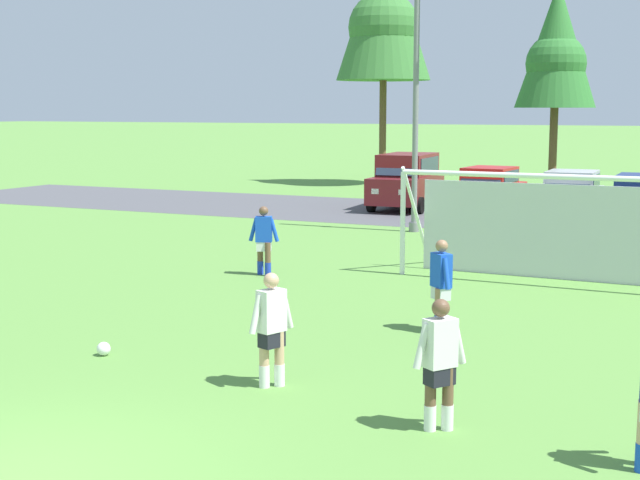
# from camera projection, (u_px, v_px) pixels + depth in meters

# --- Properties ---
(ground_plane) EXTENTS (400.00, 400.00, 0.00)m
(ground_plane) POSITION_uv_depth(u_px,v_px,m) (441.00, 265.00, 22.99)
(ground_plane) COLOR #598C3D
(parking_lot_strip) EXTENTS (52.00, 8.40, 0.01)m
(parking_lot_strip) POSITION_uv_depth(u_px,v_px,m) (533.00, 219.00, 32.69)
(parking_lot_strip) COLOR #4C4C51
(parking_lot_strip) RESTS_ON ground
(soccer_ball) EXTENTS (0.22, 0.22, 0.22)m
(soccer_ball) POSITION_uv_depth(u_px,v_px,m) (104.00, 349.00, 14.55)
(soccer_ball) COLOR white
(soccer_ball) RESTS_ON ground
(soccer_goal) EXTENTS (7.46, 2.09, 2.57)m
(soccer_goal) POSITION_uv_depth(u_px,v_px,m) (567.00, 225.00, 20.65)
(soccer_goal) COLOR white
(soccer_goal) RESTS_ON ground
(player_striker_near) EXTENTS (0.54, 0.62, 1.64)m
(player_striker_near) POSITION_uv_depth(u_px,v_px,m) (441.00, 286.00, 16.03)
(player_striker_near) COLOR #936B4C
(player_striker_near) RESTS_ON ground
(player_midfield_center) EXTENTS (0.55, 0.61, 1.64)m
(player_midfield_center) POSITION_uv_depth(u_px,v_px,m) (440.00, 365.00, 11.07)
(player_midfield_center) COLOR brown
(player_midfield_center) RESTS_ON ground
(player_defender_far) EXTENTS (0.42, 0.69, 1.64)m
(player_defender_far) POSITION_uv_depth(u_px,v_px,m) (272.00, 330.00, 12.83)
(player_defender_far) COLOR tan
(player_defender_far) RESTS_ON ground
(player_winger_right) EXTENTS (0.74, 0.37, 1.64)m
(player_winger_right) POSITION_uv_depth(u_px,v_px,m) (264.00, 241.00, 21.49)
(player_winger_right) COLOR brown
(player_winger_right) RESTS_ON ground
(parked_car_slot_far_left) EXTENTS (2.35, 4.71, 2.16)m
(parked_car_slot_far_left) POSITION_uv_depth(u_px,v_px,m) (407.00, 181.00, 35.71)
(parked_car_slot_far_left) COLOR maroon
(parked_car_slot_far_left) RESTS_ON ground
(parked_car_slot_left) EXTENTS (2.23, 4.30, 1.72)m
(parked_car_slot_left) POSITION_uv_depth(u_px,v_px,m) (488.00, 190.00, 34.43)
(parked_car_slot_left) COLOR red
(parked_car_slot_left) RESTS_ON ground
(parked_car_slot_center_left) EXTENTS (2.13, 4.25, 1.72)m
(parked_car_slot_center_left) POSITION_uv_depth(u_px,v_px,m) (571.00, 195.00, 32.38)
(parked_car_slot_center_left) COLOR #B2B2BC
(parked_car_slot_center_left) RESTS_ON ground
(tree_left_edge) EXTENTS (4.81, 4.81, 12.82)m
(tree_left_edge) POSITION_uv_depth(u_px,v_px,m) (384.00, 10.00, 46.04)
(tree_left_edge) COLOR brown
(tree_left_edge) RESTS_ON ground
(tree_mid_left) EXTENTS (3.55, 3.55, 9.48)m
(tree_mid_left) POSITION_uv_depth(u_px,v_px,m) (557.00, 49.00, 40.37)
(tree_mid_left) COLOR brown
(tree_mid_left) RESTS_ON ground
(street_lamp) EXTENTS (2.00, 0.32, 7.66)m
(street_lamp) POSITION_uv_depth(u_px,v_px,m) (421.00, 107.00, 28.60)
(street_lamp) COLOR slate
(street_lamp) RESTS_ON ground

